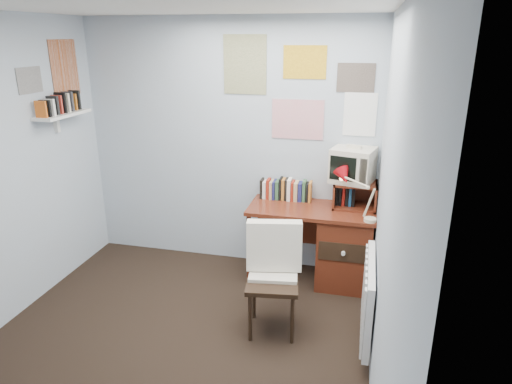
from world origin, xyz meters
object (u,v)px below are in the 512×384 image
radiator (369,298)px  desk (338,244)px  wall_shelf (63,114)px  desk_lamp (372,200)px  tv_riser (355,195)px  desk_chair (273,283)px  crt_tv (353,163)px

radiator → desk: bearing=107.2°
wall_shelf → desk_lamp: bearing=3.3°
tv_riser → wall_shelf: size_ratio=0.65×
desk_chair → tv_riser: 1.26m
tv_riser → crt_tv: size_ratio=1.08×
desk → desk_lamp: bearing=-38.9°
tv_riser → wall_shelf: wall_shelf is taller
wall_shelf → desk_chair: bearing=-14.2°
desk_chair → wall_shelf: 2.48m
crt_tv → desk_chair: bearing=-103.2°
desk_lamp → crt_tv: crt_tv is taller
desk → desk_lamp: 0.65m
desk_lamp → radiator: 0.89m
desk_chair → crt_tv: crt_tv is taller
crt_tv → radiator: crt_tv is taller
radiator → wall_shelf: bearing=169.1°
desk → desk_lamp: (0.27, -0.22, 0.55)m
desk_chair → crt_tv: bearing=54.6°
desk → radiator: 0.97m
desk_chair → radiator: bearing=-9.2°
desk → crt_tv: 0.80m
wall_shelf → crt_tv: bearing=10.9°
desk_lamp → crt_tv: 0.46m
desk_chair → desk_lamp: 1.14m
desk_chair → crt_tv: (0.54, 1.05, 0.75)m
tv_riser → radiator: bearing=-80.7°
wall_shelf → desk: bearing=8.4°
crt_tv → tv_riser: bearing=-13.0°
desk_lamp → radiator: desk_lamp is taller
tv_riser → radiator: tv_riser is taller
desk_lamp → tv_riser: bearing=104.6°
wall_shelf → tv_riser: bearing=10.3°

